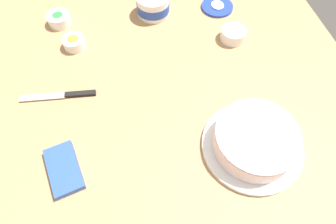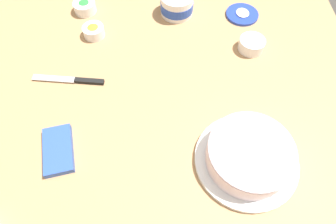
{
  "view_description": "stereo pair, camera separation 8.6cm",
  "coord_description": "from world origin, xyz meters",
  "px_view_note": "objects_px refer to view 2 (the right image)",
  "views": [
    {
      "loc": [
        -0.52,
        -0.02,
        0.76
      ],
      "look_at": [
        -0.08,
        -0.11,
        0.04
      ],
      "focal_mm": 31.51,
      "sensor_mm": 36.0,
      "label": 1
    },
    {
      "loc": [
        -0.53,
        -0.1,
        0.76
      ],
      "look_at": [
        -0.08,
        -0.11,
        0.04
      ],
      "focal_mm": 31.51,
      "sensor_mm": 36.0,
      "label": 2
    }
  ],
  "objects_px": {
    "spreading_knife": "(75,80)",
    "sprinkle_bowl_green": "(85,6)",
    "frosted_cake": "(249,155)",
    "sprinkle_bowl_blue": "(252,44)",
    "frosting_tub_lid": "(242,14)",
    "frosting_tub": "(177,4)",
    "sprinkle_bowl_yellow": "(94,31)",
    "candy_box_lower": "(58,150)"
  },
  "relations": [
    {
      "from": "frosting_tub",
      "to": "spreading_knife",
      "type": "distance_m",
      "value": 0.47
    },
    {
      "from": "sprinkle_bowl_yellow",
      "to": "frosting_tub_lid",
      "type": "bearing_deg",
      "value": -80.64
    },
    {
      "from": "frosting_tub_lid",
      "to": "sprinkle_bowl_green",
      "type": "xyz_separation_m",
      "value": [
        0.04,
        0.6,
        0.02
      ]
    },
    {
      "from": "frosted_cake",
      "to": "frosting_tub",
      "type": "relative_size",
      "value": 2.29
    },
    {
      "from": "frosted_cake",
      "to": "spreading_knife",
      "type": "relative_size",
      "value": 1.2
    },
    {
      "from": "frosting_tub_lid",
      "to": "sprinkle_bowl_blue",
      "type": "relative_size",
      "value": 1.39
    },
    {
      "from": "frosted_cake",
      "to": "sprinkle_bowl_blue",
      "type": "xyz_separation_m",
      "value": [
        0.42,
        -0.09,
        -0.02
      ]
    },
    {
      "from": "frosting_tub_lid",
      "to": "spreading_knife",
      "type": "xyz_separation_m",
      "value": [
        -0.3,
        0.6,
        -0.0
      ]
    },
    {
      "from": "spreading_knife",
      "to": "sprinkle_bowl_green",
      "type": "height_order",
      "value": "sprinkle_bowl_green"
    },
    {
      "from": "sprinkle_bowl_blue",
      "to": "frosted_cake",
      "type": "bearing_deg",
      "value": 168.36
    },
    {
      "from": "frosted_cake",
      "to": "sprinkle_bowl_blue",
      "type": "relative_size",
      "value": 3.2
    },
    {
      "from": "frosted_cake",
      "to": "candy_box_lower",
      "type": "relative_size",
      "value": 1.95
    },
    {
      "from": "frosting_tub_lid",
      "to": "frosting_tub",
      "type": "bearing_deg",
      "value": 85.31
    },
    {
      "from": "sprinkle_bowl_green",
      "to": "candy_box_lower",
      "type": "height_order",
      "value": "sprinkle_bowl_green"
    },
    {
      "from": "spreading_knife",
      "to": "sprinkle_bowl_yellow",
      "type": "distance_m",
      "value": 0.22
    },
    {
      "from": "frosting_tub_lid",
      "to": "candy_box_lower",
      "type": "height_order",
      "value": "candy_box_lower"
    },
    {
      "from": "frosting_tub_lid",
      "to": "candy_box_lower",
      "type": "distance_m",
      "value": 0.82
    },
    {
      "from": "frosted_cake",
      "to": "candy_box_lower",
      "type": "distance_m",
      "value": 0.52
    },
    {
      "from": "frosted_cake",
      "to": "sprinkle_bowl_green",
      "type": "relative_size",
      "value": 3.37
    },
    {
      "from": "frosting_tub_lid",
      "to": "candy_box_lower",
      "type": "bearing_deg",
      "value": 132.35
    },
    {
      "from": "frosting_tub_lid",
      "to": "sprinkle_bowl_blue",
      "type": "xyz_separation_m",
      "value": [
        -0.17,
        -0.0,
        0.02
      ]
    },
    {
      "from": "frosting_tub",
      "to": "sprinkle_bowl_blue",
      "type": "height_order",
      "value": "frosting_tub"
    },
    {
      "from": "frosting_tub_lid",
      "to": "candy_box_lower",
      "type": "xyz_separation_m",
      "value": [
        -0.55,
        0.61,
        0.0
      ]
    },
    {
      "from": "frosting_tub_lid",
      "to": "sprinkle_bowl_green",
      "type": "relative_size",
      "value": 1.46
    },
    {
      "from": "frosting_tub_lid",
      "to": "spreading_knife",
      "type": "height_order",
      "value": "frosting_tub_lid"
    },
    {
      "from": "frosting_tub",
      "to": "candy_box_lower",
      "type": "distance_m",
      "value": 0.67
    },
    {
      "from": "frosting_tub",
      "to": "sprinkle_bowl_yellow",
      "type": "relative_size",
      "value": 1.63
    },
    {
      "from": "sprinkle_bowl_green",
      "to": "sprinkle_bowl_blue",
      "type": "height_order",
      "value": "same"
    },
    {
      "from": "spreading_knife",
      "to": "sprinkle_bowl_blue",
      "type": "height_order",
      "value": "sprinkle_bowl_blue"
    },
    {
      "from": "sprinkle_bowl_green",
      "to": "spreading_knife",
      "type": "bearing_deg",
      "value": -179.09
    },
    {
      "from": "frosting_tub",
      "to": "candy_box_lower",
      "type": "relative_size",
      "value": 0.85
    },
    {
      "from": "frosting_tub",
      "to": "frosting_tub_lid",
      "type": "relative_size",
      "value": 1.01
    },
    {
      "from": "frosting_tub_lid",
      "to": "sprinkle_bowl_yellow",
      "type": "relative_size",
      "value": 1.61
    },
    {
      "from": "frosted_cake",
      "to": "frosting_tub_lid",
      "type": "bearing_deg",
      "value": -8.18
    },
    {
      "from": "frosted_cake",
      "to": "frosting_tub_lid",
      "type": "relative_size",
      "value": 2.3
    },
    {
      "from": "sprinkle_bowl_yellow",
      "to": "candy_box_lower",
      "type": "bearing_deg",
      "value": 173.56
    },
    {
      "from": "spreading_knife",
      "to": "sprinkle_bowl_green",
      "type": "xyz_separation_m",
      "value": [
        0.34,
        0.01,
        0.02
      ]
    },
    {
      "from": "frosting_tub",
      "to": "spreading_knife",
      "type": "relative_size",
      "value": 0.52
    },
    {
      "from": "frosting_tub_lid",
      "to": "sprinkle_bowl_yellow",
      "type": "distance_m",
      "value": 0.56
    },
    {
      "from": "frosting_tub",
      "to": "spreading_knife",
      "type": "bearing_deg",
      "value": 133.01
    },
    {
      "from": "frosting_tub",
      "to": "frosting_tub_lid",
      "type": "xyz_separation_m",
      "value": [
        -0.02,
        -0.25,
        -0.03
      ]
    },
    {
      "from": "frosting_tub",
      "to": "frosting_tub_lid",
      "type": "bearing_deg",
      "value": -94.69
    }
  ]
}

